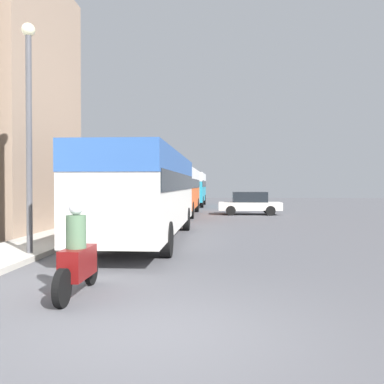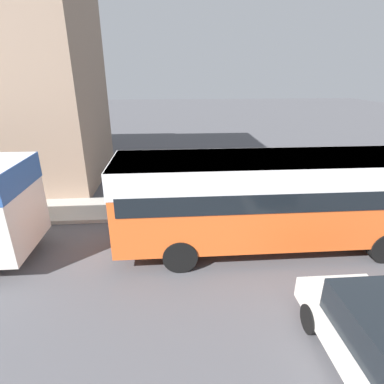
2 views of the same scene
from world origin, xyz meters
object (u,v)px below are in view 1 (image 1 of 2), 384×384
at_px(bus_following, 178,185).
at_px(car_crossing, 250,203).
at_px(motorcycle_behind_lead, 77,258).
at_px(pedestrian_near_curb, 154,196).
at_px(bus_third_in_line, 191,185).
at_px(bus_lead, 148,185).

relative_size(bus_following, car_crossing, 2.40).
bearing_deg(car_crossing, motorcycle_behind_lead, 167.76).
distance_m(motorcycle_behind_lead, pedestrian_near_curb, 30.75).
distance_m(bus_third_in_line, motorcycle_behind_lead, 32.59).
distance_m(bus_following, pedestrian_near_curb, 10.38).
xyz_separation_m(bus_lead, bus_following, (-0.20, 13.06, -0.03)).
bearing_deg(bus_lead, pedestrian_near_curb, 98.28).
relative_size(bus_lead, pedestrian_near_curb, 6.81).
height_order(bus_lead, pedestrian_near_curb, bus_lead).
relative_size(bus_following, motorcycle_behind_lead, 4.46).
relative_size(car_crossing, pedestrian_near_curb, 2.50).
distance_m(bus_third_in_line, pedestrian_near_curb, 3.91).
xyz_separation_m(bus_lead, car_crossing, (4.61, 13.58, -1.22)).
bearing_deg(car_crossing, bus_lead, 161.27).
relative_size(bus_third_in_line, car_crossing, 2.19).
relative_size(bus_third_in_line, pedestrian_near_curb, 5.47).
relative_size(motorcycle_behind_lead, car_crossing, 0.54).
distance_m(bus_third_in_line, car_crossing, 12.33).
height_order(bus_following, pedestrian_near_curb, bus_following).
bearing_deg(bus_third_in_line, motorcycle_behind_lead, -89.78).
xyz_separation_m(motorcycle_behind_lead, car_crossing, (4.61, 21.24, 0.11)).
relative_size(bus_following, bus_third_in_line, 1.10).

